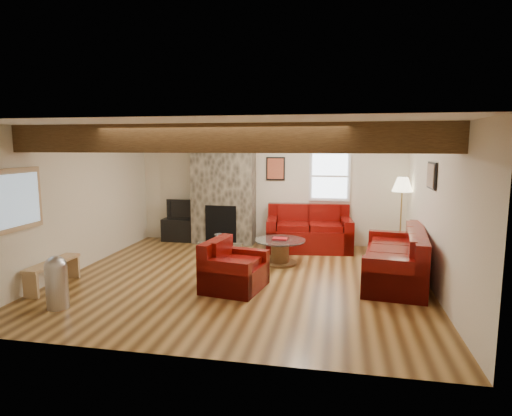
# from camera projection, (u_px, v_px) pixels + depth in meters

# --- Properties ---
(room) EXTENTS (8.00, 8.00, 8.00)m
(room) POSITION_uv_depth(u_px,v_px,m) (242.00, 205.00, 7.01)
(room) COLOR #573717
(room) RESTS_ON ground
(floor) EXTENTS (6.00, 6.00, 0.00)m
(floor) POSITION_uv_depth(u_px,v_px,m) (243.00, 278.00, 7.19)
(floor) COLOR #573717
(floor) RESTS_ON ground
(oak_beam) EXTENTS (6.00, 0.36, 0.38)m
(oak_beam) POSITION_uv_depth(u_px,v_px,m) (221.00, 138.00, 5.64)
(oak_beam) COLOR #352210
(oak_beam) RESTS_ON room
(chimney_breast) EXTENTS (1.40, 0.67, 2.50)m
(chimney_breast) POSITION_uv_depth(u_px,v_px,m) (223.00, 190.00, 9.62)
(chimney_breast) COLOR #37332A
(chimney_breast) RESTS_ON floor
(back_window) EXTENTS (0.90, 0.08, 1.10)m
(back_window) POSITION_uv_depth(u_px,v_px,m) (330.00, 176.00, 9.34)
(back_window) COLOR white
(back_window) RESTS_ON room
(hatch_window) EXTENTS (0.08, 1.00, 0.90)m
(hatch_window) POSITION_uv_depth(u_px,v_px,m) (16.00, 200.00, 6.08)
(hatch_window) COLOR tan
(hatch_window) RESTS_ON room
(ceiling_dome) EXTENTS (0.40, 0.40, 0.18)m
(ceiling_dome) POSITION_uv_depth(u_px,v_px,m) (303.00, 133.00, 7.54)
(ceiling_dome) COLOR white
(ceiling_dome) RESTS_ON room
(artwork_back) EXTENTS (0.42, 0.06, 0.52)m
(artwork_back) POSITION_uv_depth(u_px,v_px,m) (275.00, 169.00, 9.55)
(artwork_back) COLOR black
(artwork_back) RESTS_ON room
(artwork_right) EXTENTS (0.06, 0.55, 0.42)m
(artwork_right) POSITION_uv_depth(u_px,v_px,m) (431.00, 176.00, 6.67)
(artwork_right) COLOR black
(artwork_right) RESTS_ON room
(sofa_three) EXTENTS (1.17, 2.30, 0.85)m
(sofa_three) POSITION_uv_depth(u_px,v_px,m) (394.00, 255.00, 7.04)
(sofa_three) COLOR #490905
(sofa_three) RESTS_ON floor
(loveseat) EXTENTS (1.88, 1.21, 0.94)m
(loveseat) POSITION_uv_depth(u_px,v_px,m) (309.00, 228.00, 9.11)
(loveseat) COLOR #490905
(loveseat) RESTS_ON floor
(armchair_red) EXTENTS (0.97, 1.07, 0.76)m
(armchair_red) POSITION_uv_depth(u_px,v_px,m) (235.00, 265.00, 6.61)
(armchair_red) COLOR #490905
(armchair_red) RESTS_ON floor
(coffee_table) EXTENTS (0.96, 0.96, 0.50)m
(coffee_table) POSITION_uv_depth(u_px,v_px,m) (280.00, 252.00, 8.03)
(coffee_table) COLOR #4A3117
(coffee_table) RESTS_ON floor
(tv_cabinet) EXTENTS (1.04, 0.42, 0.52)m
(tv_cabinet) POSITION_uv_depth(u_px,v_px,m) (185.00, 230.00, 9.98)
(tv_cabinet) COLOR black
(tv_cabinet) RESTS_ON floor
(television) EXTENTS (0.81, 0.11, 0.46)m
(television) POSITION_uv_depth(u_px,v_px,m) (185.00, 209.00, 9.90)
(television) COLOR black
(television) RESTS_ON tv_cabinet
(floor_lamp) EXTENTS (0.41, 0.41, 1.59)m
(floor_lamp) POSITION_uv_depth(u_px,v_px,m) (402.00, 189.00, 8.54)
(floor_lamp) COLOR #AD8D48
(floor_lamp) RESTS_ON floor
(pine_bench) EXTENTS (0.26, 1.10, 0.41)m
(pine_bench) POSITION_uv_depth(u_px,v_px,m) (53.00, 274.00, 6.72)
(pine_bench) COLOR tan
(pine_bench) RESTS_ON floor
(pedal_bin) EXTENTS (0.37, 0.37, 0.74)m
(pedal_bin) POSITION_uv_depth(u_px,v_px,m) (57.00, 282.00, 5.83)
(pedal_bin) COLOR #B3B3B8
(pedal_bin) RESTS_ON floor
(coal_bucket) EXTENTS (0.32, 0.32, 0.30)m
(coal_bucket) POSITION_uv_depth(u_px,v_px,m) (221.00, 240.00, 9.38)
(coal_bucket) COLOR gray
(coal_bucket) RESTS_ON floor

